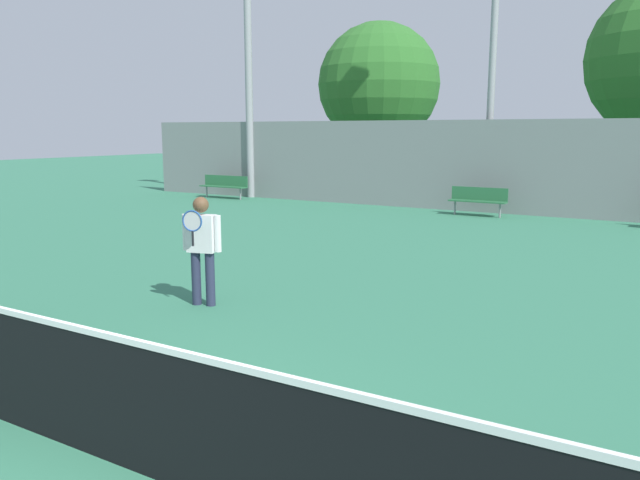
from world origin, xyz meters
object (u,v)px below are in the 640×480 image
object	(u,v)px
bench_courtside_far	(478,198)
light_pole_far_right	(248,39)
tennis_player	(202,243)
bench_adjacent_court	(224,184)
tennis_net	(130,404)
tree_dark_dense	(379,84)

from	to	relation	value
bench_courtside_far	light_pole_far_right	bearing A→B (deg)	174.66
tennis_player	bench_adjacent_court	bearing A→B (deg)	113.65
tennis_net	bench_adjacent_court	xyz separation A→B (m)	(-12.06, 15.80, 0.00)
bench_adjacent_court	tree_dark_dense	size ratio (longest dim) A/B	0.29
bench_courtside_far	bench_adjacent_court	size ratio (longest dim) A/B	0.84
light_pole_far_right	tree_dark_dense	size ratio (longest dim) A/B	1.46
tennis_net	bench_adjacent_court	world-z (taller)	tennis_net
light_pole_far_right	tree_dark_dense	xyz separation A→B (m)	(2.64, 6.03, -1.40)
bench_courtside_far	tennis_player	bearing A→B (deg)	-92.74
light_pole_far_right	bench_adjacent_court	bearing A→B (deg)	-125.02
tennis_player	tree_dark_dense	size ratio (longest dim) A/B	0.22
tennis_player	bench_adjacent_court	size ratio (longest dim) A/B	0.78
light_pole_far_right	tree_dark_dense	world-z (taller)	light_pole_far_right
tennis_net	bench_courtside_far	world-z (taller)	tennis_net
tennis_net	light_pole_far_right	world-z (taller)	light_pole_far_right
tennis_player	light_pole_far_right	distance (m)	16.38
bench_courtside_far	light_pole_far_right	distance (m)	10.89
tennis_net	tennis_player	xyz separation A→B (m)	(-2.65, 3.83, 0.40)
tennis_player	bench_courtside_far	xyz separation A→B (m)	(0.57, 11.97, -0.40)
tennis_player	tennis_net	bearing A→B (deg)	-69.88
tennis_net	tree_dark_dense	distance (m)	24.69
tennis_player	bench_adjacent_court	world-z (taller)	tennis_player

